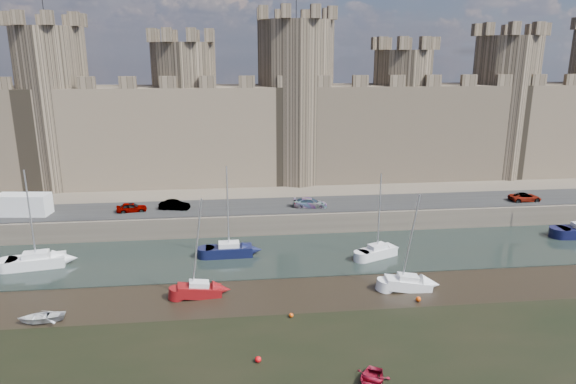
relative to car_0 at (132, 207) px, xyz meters
name	(u,v)px	position (x,y,z in m)	size (l,w,h in m)	color
water_channel	(305,254)	(19.78, -9.39, -3.06)	(160.00, 12.00, 0.08)	black
quay	(276,170)	(19.78, 26.61, -1.85)	(160.00, 60.00, 2.50)	#4C443A
road	(294,205)	(19.78, 0.61, -0.55)	(160.00, 7.00, 0.10)	black
castle	(278,119)	(19.14, 14.61, 8.57)	(108.50, 11.00, 29.00)	#42382B
car_0	(132,207)	(0.00, 0.00, 0.00)	(1.42, 3.53, 1.20)	gray
car_1	(174,205)	(5.05, 0.39, 0.01)	(1.29, 3.70, 1.22)	gray
car_2	(310,203)	(21.72, -0.46, 0.00)	(1.69, 4.16, 1.21)	gray
car_3	(525,197)	(49.77, -0.87, -0.04)	(1.87, 4.06, 1.13)	gray
van	(24,205)	(-12.37, 0.11, 0.69)	(5.93, 2.37, 2.59)	silver
sailboat_0	(36,260)	(-7.82, -10.01, -2.31)	(5.71, 3.01, 10.15)	silver
sailboat_1	(229,250)	(11.64, -9.22, -2.32)	(4.96, 2.04, 9.84)	black
sailboat_2	(377,251)	(27.35, -11.24, -2.35)	(4.54, 3.20, 9.14)	silver
sailboat_4	(199,289)	(8.98, -18.26, -2.41)	(4.07, 1.92, 9.19)	maroon
sailboat_5	(408,283)	(28.03, -18.97, -2.42)	(4.32, 1.87, 9.15)	white
dinghy_4	(371,381)	(20.95, -32.41, -2.77)	(2.28, 0.66, 3.19)	maroon
dinghy_6	(42,318)	(-3.54, -21.39, -2.73)	(2.57, 0.74, 3.60)	silver
buoy_0	(258,359)	(13.67, -28.98, -2.87)	(0.45, 0.45, 0.45)	red
buoy_1	(291,315)	(16.73, -22.91, -2.91)	(0.39, 0.39, 0.39)	#DE4709
buoy_3	(418,299)	(28.19, -21.39, -2.87)	(0.47, 0.47, 0.47)	#D74209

